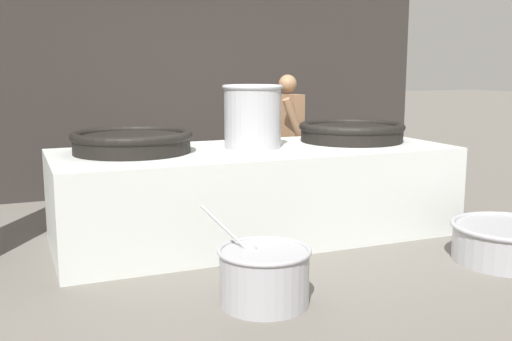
% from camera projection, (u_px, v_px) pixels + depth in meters
% --- Properties ---
extents(ground_plane, '(60.00, 60.00, 0.00)m').
position_uv_depth(ground_plane, '(256.00, 235.00, 6.05)').
color(ground_plane, '#666059').
extents(back_wall, '(7.14, 0.24, 3.51)m').
position_uv_depth(back_wall, '(183.00, 61.00, 8.11)').
color(back_wall, '#2D2826').
rests_on(back_wall, ground_plane).
extents(hearth_platform, '(3.91, 1.54, 0.89)m').
position_uv_depth(hearth_platform, '(256.00, 192.00, 5.97)').
color(hearth_platform, silver).
rests_on(hearth_platform, ground_plane).
extents(giant_wok_near, '(1.13, 1.13, 0.20)m').
position_uv_depth(giant_wok_near, '(132.00, 141.00, 5.60)').
color(giant_wok_near, black).
rests_on(giant_wok_near, hearth_platform).
extents(giant_wok_far, '(1.13, 1.13, 0.20)m').
position_uv_depth(giant_wok_far, '(352.00, 131.00, 6.44)').
color(giant_wok_far, black).
rests_on(giant_wok_far, hearth_platform).
extents(stock_pot, '(0.60, 0.60, 0.62)m').
position_uv_depth(stock_pot, '(252.00, 115.00, 5.90)').
color(stock_pot, '#9E9EA3').
rests_on(stock_pot, hearth_platform).
extents(cook, '(0.44, 0.63, 1.59)m').
position_uv_depth(cook, '(287.00, 135.00, 7.28)').
color(cook, '#8C6647').
rests_on(cook, ground_plane).
extents(prep_bowl_vegetables, '(0.68, 0.77, 0.67)m').
position_uv_depth(prep_bowl_vegetables, '(264.00, 274.00, 4.26)').
color(prep_bowl_vegetables, '#9E9EA3').
rests_on(prep_bowl_vegetables, ground_plane).
extents(prep_bowl_meat, '(0.97, 0.97, 0.33)m').
position_uv_depth(prep_bowl_meat, '(507.00, 241.00, 5.21)').
color(prep_bowl_meat, '#9E9EA3').
rests_on(prep_bowl_meat, ground_plane).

